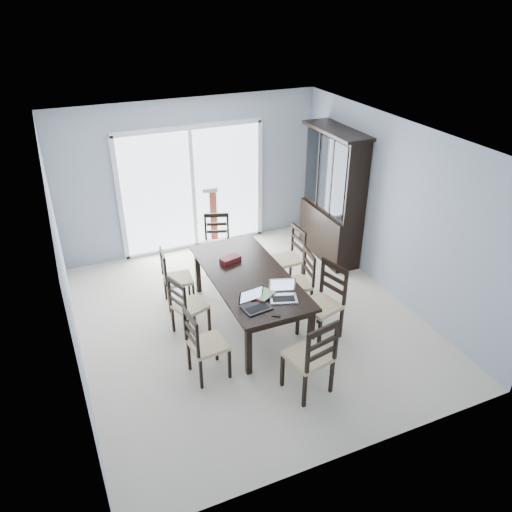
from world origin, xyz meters
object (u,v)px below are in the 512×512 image
Objects in this scene: laptop_silver at (283,295)px; hot_tub at (161,201)px; chair_left_far at (171,272)px; chair_end_far at (217,236)px; chair_left_near at (200,338)px; game_box at (230,259)px; chair_end_near at (314,351)px; china_hutch at (333,197)px; chair_right_mid at (302,275)px; chair_right_far at (292,251)px; chair_left_mid at (184,301)px; dining_table at (249,279)px; laptop_dark at (257,305)px; chair_right_near at (327,294)px; cell_phone at (276,315)px.

hot_tub reaches higher than laptop_silver.
chair_end_far is (0.97, 0.80, 0.02)m from chair_left_far.
chair_left_near is 1.04× the size of chair_left_far.
chair_end_near is at bearing -83.92° from game_box.
chair_end_near is (-1.91, -2.86, -0.45)m from china_hutch.
chair_left_near is 1.02× the size of chair_right_mid.
chair_right_mid is at bearing 54.92° from chair_end_near.
chair_end_near is at bearing -123.71° from china_hutch.
chair_end_far is (-0.89, 0.93, -0.01)m from chair_right_far.
hot_tub is (-2.37, 2.27, -0.55)m from china_hutch.
chair_right_mid is 0.99× the size of chair_end_far.
china_hutch is 2.03× the size of chair_left_near.
chair_left_near is at bearing -23.00° from chair_left_mid.
chair_right_far is at bearing -64.82° from hot_tub.
dining_table is 1.20m from chair_right_far.
dining_table is 0.92× the size of hot_tub.
hot_tub is at bearing 84.64° from laptop_dark.
chair_left_near reaches higher than chair_left_mid.
dining_table is at bearing -84.34° from hot_tub.
chair_end_far reaches higher than chair_left_mid.
chair_right_near is (1.69, -1.46, 0.08)m from chair_left_far.
cell_phone is at bearing -86.42° from hot_tub.
chair_left_mid is 2.60× the size of laptop_silver.
chair_right_far is (0.19, 0.69, 0.01)m from chair_right_mid.
chair_end_near is at bearing -85.91° from dining_table.
chair_end_far is at bearing 40.86° from chair_right_far.
laptop_silver is at bearing 146.24° from chair_right_far.
chair_right_far is at bearing 89.67° from cell_phone.
game_box is at bearing 123.66° from cell_phone.
chair_left_mid is 3.53m from hot_tub.
chair_left_mid is at bearing 95.66° from chair_right_mid.
laptop_dark is (-0.33, 0.83, 0.18)m from chair_end_near.
hot_tub is at bearing -57.93° from chair_end_far.
chair_left_far is at bearing 71.35° from chair_right_mid.
china_hutch is 2.01m from chair_end_far.
chair_left_mid is at bearing 178.11° from dining_table.
chair_right_far is 1.14m from game_box.
chair_end_far is (-0.72, 2.26, -0.06)m from chair_right_near.
laptop_dark is at bearing -152.76° from laptop_silver.
china_hutch is at bearing 65.58° from laptop_silver.
chair_end_near reaches higher than chair_left_mid.
chair_end_far reaches higher than cell_phone.
dining_table is 1.18m from chair_left_far.
chair_left_far is at bearing 153.96° from game_box.
chair_right_mid is 1.03m from game_box.
laptop_silver is (-0.66, -0.06, 0.18)m from chair_right_near.
chair_end_near is 1.10× the size of chair_end_far.
chair_left_far is 2.60m from chair_end_near.
chair_right_far is 1.29m from chair_end_far.
chair_right_near reaches higher than chair_left_far.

